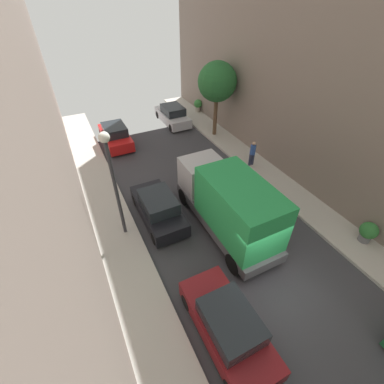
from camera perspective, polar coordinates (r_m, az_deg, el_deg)
name	(u,v)px	position (r m, az deg, el deg)	size (l,w,h in m)	color
ground	(270,286)	(12.20, 16.39, -18.65)	(32.00, 32.00, 0.00)	#38383D
sidewalk_left	(157,341)	(10.75, -7.44, -29.15)	(2.00, 44.00, 0.15)	#B7B2A8
sidewalk_right	(353,243)	(15.14, 31.20, -9.32)	(2.00, 44.00, 0.15)	#B7B2A8
parked_car_left_2	(228,326)	(10.26, 7.69, -26.50)	(1.78, 4.20, 1.57)	maroon
parked_car_left_3	(158,208)	(13.91, -7.22, -3.43)	(1.78, 4.20, 1.57)	black
parked_car_left_4	(115,135)	(21.41, -16.08, 11.55)	(1.78, 4.20, 1.57)	red
parked_car_right_2	(173,115)	(24.14, -4.15, 16.06)	(1.78, 4.20, 1.57)	silver
delivery_truck	(228,203)	(12.56, 7.75, -2.43)	(2.26, 6.60, 3.38)	#4C4C51
pedestrian	(252,153)	(18.10, 12.82, 8.21)	(0.40, 0.36, 1.72)	#2D334C
street_tree_1	(217,82)	(20.72, 5.41, 22.35)	(2.81, 2.81, 5.48)	brown
potted_plant_1	(198,105)	(26.21, 1.29, 18.18)	(0.76, 0.76, 1.12)	#B2A899
potted_plant_2	(368,232)	(15.04, 33.56, -7.08)	(0.80, 0.80, 1.09)	slate
lamp_post	(112,172)	(11.57, -16.74, 4.03)	(0.44, 0.44, 5.38)	#333338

